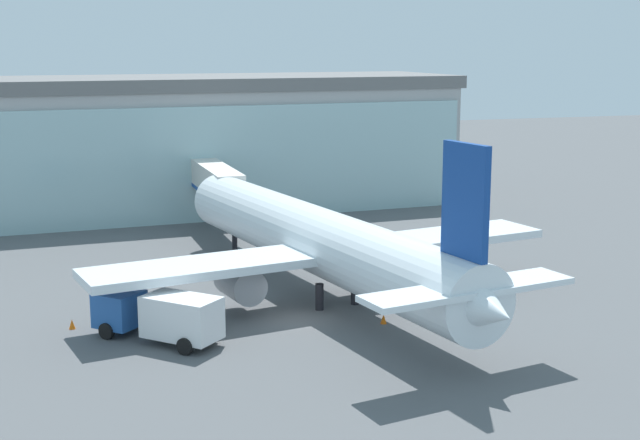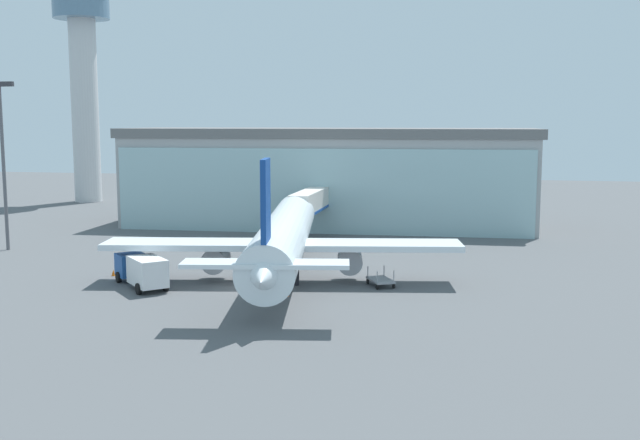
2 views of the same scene
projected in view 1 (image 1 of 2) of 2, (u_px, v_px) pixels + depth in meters
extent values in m
plane|color=#545659|center=(297.00, 320.00, 51.08)|extent=(240.00, 240.00, 0.00)
cube|color=#A3A3A3|center=(184.00, 149.00, 85.29)|extent=(52.10, 17.31, 11.37)
cube|color=#A0C3C7|center=(202.00, 165.00, 78.35)|extent=(50.42, 2.53, 10.23)
cube|color=slate|center=(182.00, 83.00, 84.07)|extent=(53.15, 17.65, 1.20)
cube|color=silver|center=(214.00, 179.00, 74.23)|extent=(2.25, 13.85, 2.40)
cube|color=#194799|center=(214.00, 191.00, 74.43)|extent=(2.29, 13.85, 0.30)
cylinder|color=#4C4C51|center=(203.00, 202.00, 79.62)|extent=(0.70, 0.70, 3.31)
cylinder|color=white|center=(317.00, 240.00, 55.25)|extent=(9.69, 32.85, 4.07)
cone|color=white|center=(219.00, 200.00, 69.38)|extent=(4.53, 3.66, 4.07)
cone|color=white|center=(482.00, 307.00, 41.12)|extent=(4.30, 4.58, 3.66)
cube|color=white|center=(329.00, 252.00, 53.92)|extent=(30.18, 9.34, 0.50)
cube|color=white|center=(469.00, 289.00, 41.87)|extent=(11.25, 4.28, 0.30)
cube|color=navy|center=(465.00, 201.00, 41.50)|extent=(0.91, 3.21, 5.44)
cylinder|color=gray|center=(240.00, 283.00, 51.99)|extent=(2.63, 3.52, 2.10)
cylinder|color=gray|center=(403.00, 261.00, 57.23)|extent=(2.63, 3.52, 2.10)
cylinder|color=black|center=(319.00, 297.00, 52.96)|extent=(0.50, 0.50, 1.60)
cylinder|color=black|center=(355.00, 292.00, 54.09)|extent=(0.50, 0.50, 1.60)
cylinder|color=black|center=(235.00, 243.00, 67.33)|extent=(0.40, 0.40, 1.60)
cube|color=#2659A5|center=(120.00, 309.00, 48.52)|extent=(3.11, 3.11, 1.90)
cube|color=white|center=(182.00, 317.00, 46.54)|extent=(4.35, 4.41, 2.20)
cylinder|color=black|center=(107.00, 331.00, 47.75)|extent=(0.84, 0.86, 0.90)
cylinder|color=black|center=(133.00, 320.00, 49.65)|extent=(0.84, 0.86, 0.90)
cylinder|color=black|center=(185.00, 346.00, 45.34)|extent=(0.84, 0.86, 0.90)
cylinder|color=black|center=(210.00, 334.00, 47.24)|extent=(0.84, 0.86, 0.90)
cube|color=gray|center=(450.00, 282.00, 57.21)|extent=(2.72, 3.22, 0.16)
cylinder|color=black|center=(471.00, 288.00, 57.00)|extent=(0.31, 0.45, 0.44)
cylinder|color=gray|center=(471.00, 276.00, 56.84)|extent=(0.08, 0.08, 0.90)
cylinder|color=black|center=(458.00, 292.00, 55.99)|extent=(0.31, 0.45, 0.44)
cylinder|color=gray|center=(458.00, 280.00, 55.83)|extent=(0.08, 0.08, 0.90)
cylinder|color=black|center=(443.00, 282.00, 58.54)|extent=(0.31, 0.45, 0.44)
cylinder|color=gray|center=(443.00, 269.00, 58.38)|extent=(0.08, 0.08, 0.90)
cylinder|color=black|center=(429.00, 286.00, 57.53)|extent=(0.31, 0.45, 0.44)
cylinder|color=gray|center=(430.00, 273.00, 57.37)|extent=(0.08, 0.08, 0.90)
cone|color=orange|center=(384.00, 319.00, 50.43)|extent=(0.36, 0.36, 0.55)
cone|color=orange|center=(72.00, 324.00, 49.49)|extent=(0.36, 0.36, 0.55)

